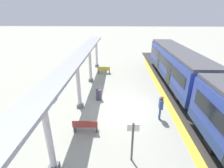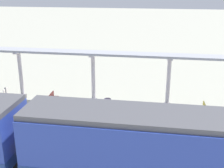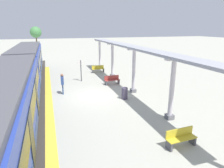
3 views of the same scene
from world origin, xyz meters
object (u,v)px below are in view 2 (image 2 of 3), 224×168
train_near_carriage (180,150)px  canopy_pillar_fourth (21,75)px  trash_bin (108,105)px  canopy_pillar_third (93,79)px  canopy_pillar_second (168,83)px  platform_info_sign (7,100)px  bench_near_end (207,111)px  passenger_waiting_near_edge (47,122)px  bench_mid_platform (52,100)px

train_near_carriage → canopy_pillar_fourth: bearing=52.4°
trash_bin → canopy_pillar_third: bearing=44.6°
canopy_pillar_second → trash_bin: size_ratio=4.11×
canopy_pillar_second → platform_info_sign: bearing=109.3°
train_near_carriage → canopy_pillar_fourth: (8.84, 11.47, 0.07)m
platform_info_sign → train_near_carriage: bearing=-115.8°
canopy_pillar_fourth → platform_info_sign: canopy_pillar_fourth is taller
platform_info_sign → canopy_pillar_fourth: bearing=11.0°
bench_near_end → trash_bin: 6.72m
canopy_pillar_second → passenger_waiting_near_edge: (-5.79, 6.79, -0.80)m
trash_bin → bench_mid_platform: bearing=85.2°
canopy_pillar_second → platform_info_sign: (-3.64, 10.38, -0.57)m
canopy_pillar_third → platform_info_sign: 6.18m
train_near_carriage → canopy_pillar_fourth: canopy_pillar_fourth is taller
canopy_pillar_fourth → bench_mid_platform: 3.27m
bench_near_end → platform_info_sign: size_ratio=0.69×
train_near_carriage → trash_bin: train_near_carriage is taller
bench_near_end → bench_mid_platform: (0.21, 10.93, 0.00)m
trash_bin → train_near_carriage: bearing=-149.1°
bench_near_end → platform_info_sign: bearing=100.7°
canopy_pillar_third → passenger_waiting_near_edge: 6.01m
bench_near_end → train_near_carriage: bearing=163.9°
train_near_carriage → canopy_pillar_second: bearing=2.5°
train_near_carriage → platform_info_sign: 11.97m
bench_near_end → platform_info_sign: platform_info_sign is taller
platform_info_sign → passenger_waiting_near_edge: (-2.16, -3.59, -0.23)m
canopy_pillar_third → bench_near_end: 8.23m
canopy_pillar_third → trash_bin: size_ratio=4.11×
platform_info_sign → trash_bin: bearing=-69.7°
trash_bin → passenger_waiting_near_edge: bearing=149.1°
canopy_pillar_fourth → bench_near_end: (-1.17, -13.69, -1.46)m
train_near_carriage → platform_info_sign: bearing=64.2°
canopy_pillar_third → trash_bin: 2.35m
canopy_pillar_third → bench_mid_platform: size_ratio=2.47×
canopy_pillar_second → trash_bin: 4.56m
bench_mid_platform → trash_bin: trash_bin is taller
canopy_pillar_third → trash_bin: bearing=-135.4°
bench_near_end → canopy_pillar_third: bearing=81.7°
canopy_pillar_fourth → trash_bin: canopy_pillar_fourth is taller
canopy_pillar_third → platform_info_sign: bearing=126.2°
train_near_carriage → trash_bin: bearing=30.9°
canopy_pillar_third → bench_mid_platform: canopy_pillar_third is taller
canopy_pillar_fourth → platform_info_sign: bearing=-169.0°
train_near_carriage → bench_mid_platform: size_ratio=8.98×
canopy_pillar_second → bench_mid_platform: bearing=96.6°
trash_bin → canopy_pillar_fourth: bearing=79.3°
canopy_pillar_fourth → passenger_waiting_near_edge: bearing=-143.4°
bench_near_end → bench_mid_platform: size_ratio=1.00×
canopy_pillar_second → canopy_pillar_third: size_ratio=1.00×
bench_near_end → trash_bin: (-0.14, 6.72, 0.01)m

